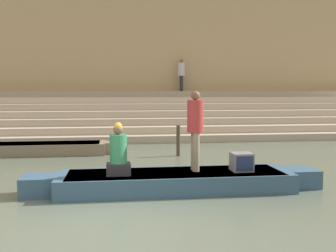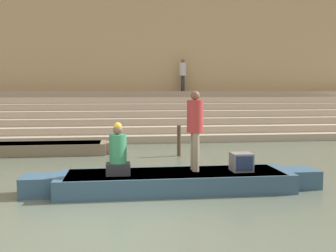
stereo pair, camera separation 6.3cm
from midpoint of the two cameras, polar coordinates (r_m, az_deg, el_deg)
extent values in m
plane|color=#566051|center=(6.90, -9.06, -13.12)|extent=(120.00, 120.00, 0.00)
cube|color=tan|center=(18.69, -8.01, -1.18)|extent=(36.00, 5.03, 0.31)
cube|color=#B2A28D|center=(19.02, -8.01, -0.13)|extent=(36.00, 4.32, 0.31)
cube|color=tan|center=(19.35, -8.01, 0.88)|extent=(36.00, 3.60, 0.31)
cube|color=#B2A28D|center=(19.69, -8.01, 1.86)|extent=(36.00, 2.88, 0.31)
cube|color=tan|center=(20.04, -8.01, 2.81)|extent=(36.00, 2.16, 0.31)
cube|color=#B2A28D|center=(20.39, -8.01, 3.72)|extent=(36.00, 1.44, 0.31)
cube|color=tan|center=(20.75, -8.01, 4.60)|extent=(36.00, 0.72, 0.31)
cube|color=tan|center=(21.77, -8.04, 9.38)|extent=(34.20, 1.20, 7.67)
cube|color=brown|center=(21.16, -7.95, -0.08)|extent=(34.20, 0.12, 0.60)
cube|color=#33516B|center=(8.59, 1.25, -8.05)|extent=(5.01, 1.35, 0.41)
cube|color=#993328|center=(8.55, 1.25, -6.88)|extent=(4.61, 1.25, 0.05)
cube|color=#33516B|center=(9.44, 18.80, -7.12)|extent=(0.70, 0.74, 0.41)
cube|color=#33516B|center=(8.64, -18.03, -8.21)|extent=(0.70, 0.74, 0.41)
cylinder|color=olive|center=(9.24, -4.12, -6.47)|extent=(2.44, 0.04, 0.04)
cylinder|color=gray|center=(8.77, 3.99, -3.61)|extent=(0.15, 0.15, 0.85)
cylinder|color=gray|center=(8.58, 4.25, -3.80)|extent=(0.15, 0.15, 0.85)
cylinder|color=#B23333|center=(8.60, 4.15, 1.41)|extent=(0.36, 0.36, 0.71)
sphere|color=brown|center=(8.58, 4.17, 4.43)|extent=(0.20, 0.20, 0.20)
cube|color=#28282D|center=(8.33, -7.03, -6.19)|extent=(0.50, 0.39, 0.25)
cylinder|color=#338456|center=(8.26, -7.06, -3.31)|extent=(0.36, 0.36, 0.60)
sphere|color=brown|center=(8.21, -7.09, -0.54)|extent=(0.20, 0.20, 0.20)
sphere|color=gold|center=(8.21, -7.10, -0.05)|extent=(0.17, 0.17, 0.17)
cube|color=slate|center=(8.79, 10.80, -5.15)|extent=(0.45, 0.42, 0.40)
cube|color=navy|center=(8.59, 11.24, -5.40)|extent=(0.37, 0.02, 0.32)
cube|color=#756651|center=(14.21, -18.47, -3.15)|extent=(4.74, 1.28, 0.39)
cube|color=tan|center=(14.19, -18.49, -2.46)|extent=(4.36, 1.18, 0.05)
cube|color=#756651|center=(13.94, -7.49, -3.08)|extent=(0.66, 0.70, 0.39)
cylinder|color=#473828|center=(13.13, 1.74, -2.14)|extent=(0.13, 0.13, 1.03)
cylinder|color=#28282D|center=(21.15, 2.20, 6.19)|extent=(0.16, 0.16, 0.82)
cylinder|color=#28282D|center=(20.94, 2.29, 6.20)|extent=(0.16, 0.16, 0.82)
cylinder|color=#B2B2BC|center=(21.07, 2.25, 8.24)|extent=(0.37, 0.37, 0.68)
sphere|color=brown|center=(21.10, 2.25, 9.43)|extent=(0.19, 0.19, 0.19)
camera|label=1|loc=(0.03, -89.81, 0.02)|focal=42.00mm
camera|label=2|loc=(0.03, 90.19, -0.02)|focal=42.00mm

